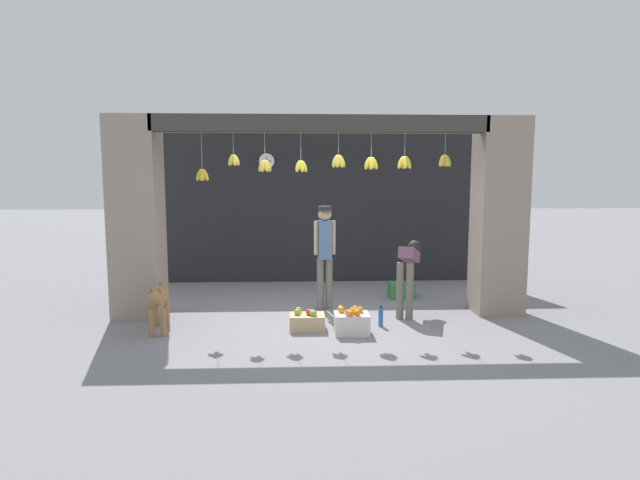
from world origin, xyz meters
TOP-DOWN VIEW (x-y plane):
  - ground_plane at (0.00, 0.00)m, footprint 60.00×60.00m
  - shop_back_wall at (0.00, 2.84)m, footprint 6.73×0.12m
  - shop_pillar_left at (-2.72, 0.30)m, footprint 0.70×0.60m
  - shop_pillar_right at (2.72, 0.30)m, footprint 0.70×0.60m
  - storefront_awning at (0.01, 0.12)m, footprint 4.83×0.30m
  - dog at (-2.20, -0.55)m, footprint 0.35×0.91m
  - shopkeeper at (0.08, 0.57)m, footprint 0.34×0.28m
  - worker_stooping at (1.32, 0.16)m, footprint 0.49×0.80m
  - fruit_crate_oranges at (0.37, -0.72)m, footprint 0.45×0.36m
  - fruit_crate_apples at (-0.21, -0.52)m, footprint 0.47×0.34m
  - produce_box_green at (1.45, 1.29)m, footprint 0.42×0.34m
  - water_bottle at (0.82, -0.40)m, footprint 0.07×0.07m
  - wall_clock at (-0.95, 2.77)m, footprint 0.32×0.03m

SIDE VIEW (x-z plane):
  - ground_plane at x=0.00m, z-range 0.00..0.00m
  - fruit_crate_apples at x=-0.21m, z-range -0.03..0.26m
  - produce_box_green at x=1.45m, z-range 0.00..0.27m
  - water_bottle at x=0.82m, z-range -0.01..0.28m
  - fruit_crate_oranges at x=0.37m, z-range -0.02..0.33m
  - dog at x=-2.20m, z-range 0.12..0.80m
  - worker_stooping at x=1.32m, z-range 0.18..1.28m
  - shopkeeper at x=0.08m, z-range 0.14..1.78m
  - shop_back_wall at x=0.00m, z-range 0.00..2.95m
  - shop_pillar_left at x=-2.72m, z-range 0.00..2.95m
  - shop_pillar_right at x=2.72m, z-range 0.00..2.95m
  - wall_clock at x=-0.95m, z-range 2.25..2.57m
  - storefront_awning at x=0.01m, z-range 2.30..3.24m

